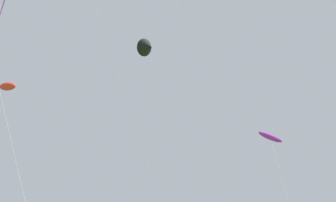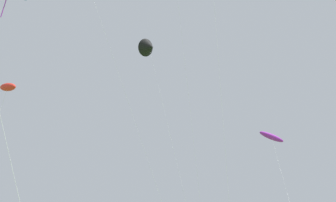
{
  "view_description": "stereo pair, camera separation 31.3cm",
  "coord_description": "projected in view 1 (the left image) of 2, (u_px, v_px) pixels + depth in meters",
  "views": [
    {
      "loc": [
        -15.2,
        -15.6,
        1.87
      ],
      "look_at": [
        -0.16,
        11.42,
        13.08
      ],
      "focal_mm": 37.41,
      "sensor_mm": 36.0,
      "label": 1
    },
    {
      "loc": [
        -14.93,
        -15.75,
        1.87
      ],
      "look_at": [
        -0.16,
        11.42,
        13.08
      ],
      "focal_mm": 37.41,
      "sensor_mm": 36.0,
      "label": 2
    }
  ],
  "objects": [
    {
      "name": "kite_flying_1",
      "position": [
        270.0,
        137.0,
        42.91
      ],
      "size": [
        7.7,
        9.13,
        13.2
      ],
      "color": "silver",
      "rests_on": "ground"
    },
    {
      "name": "kite_flying_4",
      "position": [
        148.0,
        47.0,
        60.3
      ],
      "size": [
        4.86,
        10.58,
        32.97
      ],
      "color": "silver",
      "rests_on": "ground"
    },
    {
      "name": "kite_flying_0",
      "position": [
        7.0,
        87.0,
        29.92
      ],
      "size": [
        2.5,
        2.63,
        13.84
      ],
      "color": "silver",
      "rests_on": "ground"
    }
  ]
}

